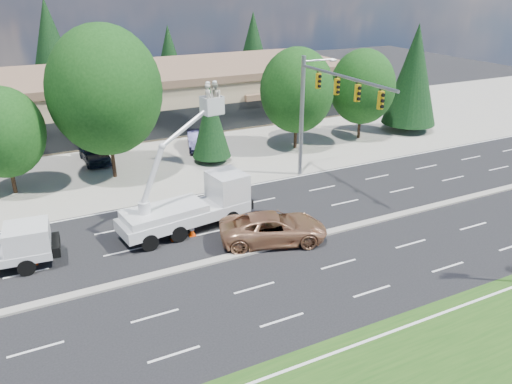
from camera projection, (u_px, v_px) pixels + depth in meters
ground at (229, 258)px, 27.16m from camera, size 140.00×140.00×0.00m
concrete_apron at (138, 152)px, 43.64m from camera, size 140.00×22.00×0.01m
road_median at (229, 257)px, 27.14m from camera, size 120.00×0.55×0.12m
strip_mall at (111, 98)px, 50.74m from camera, size 50.40×15.40×5.50m
tree_front_c at (3, 133)px, 33.70m from camera, size 5.46×5.46×7.57m
tree_front_d at (105, 91)px, 35.69m from camera, size 8.16×8.16×11.32m
tree_front_e at (211, 122)px, 40.24m from camera, size 3.17×3.17×6.25m
tree_front_f at (297, 90)px, 42.78m from camera, size 6.37×6.37×8.84m
tree_front_g at (362, 87)px, 45.75m from camera, size 5.99×5.99×8.31m
tree_front_h at (413, 75)px, 47.94m from camera, size 5.21×5.21×10.28m
tree_back_b at (51, 49)px, 57.57m from camera, size 6.17×6.17×12.16m
tree_back_c at (169, 58)px, 64.00m from camera, size 4.43×4.43×8.73m
tree_back_d at (253, 47)px, 68.61m from camera, size 5.08×5.08×10.02m
signal_mast at (319, 103)px, 34.67m from camera, size 2.76×10.16×9.00m
bucket_truck at (195, 199)px, 29.85m from camera, size 8.20×3.48×8.75m
traffic_cone_a at (33, 258)px, 26.45m from camera, size 0.40×0.40×0.70m
traffic_cone_b at (174, 235)px, 28.88m from camera, size 0.40×0.40×0.70m
traffic_cone_c at (192, 230)px, 29.40m from camera, size 0.40×0.40×0.70m
minivan at (273, 228)px, 28.57m from camera, size 6.73×4.56×1.71m
parked_car_west at (94, 152)px, 41.14m from camera, size 2.15×4.92×1.65m
parked_car_east at (197, 140)px, 44.54m from camera, size 2.87×4.92×1.53m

